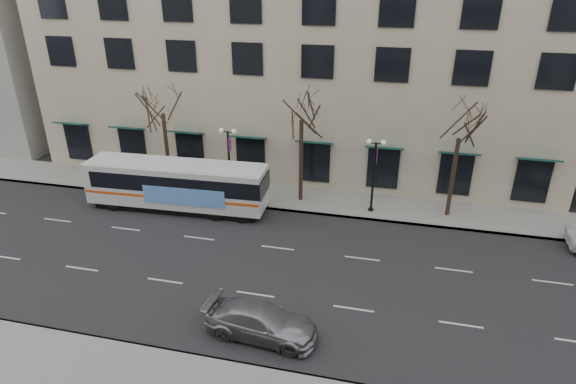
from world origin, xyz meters
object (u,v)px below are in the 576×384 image
(lamp_post_left, at_px, (229,160))
(lamp_post_right, at_px, (374,172))
(tree_far_right, at_px, (461,124))
(tree_far_left, at_px, (161,100))
(tree_far_mid, at_px, (302,106))
(city_bus, at_px, (178,184))
(silver_car, at_px, (261,322))

(lamp_post_left, bearing_deg, lamp_post_right, 0.00)
(tree_far_right, relative_size, lamp_post_right, 1.55)
(lamp_post_left, bearing_deg, tree_far_left, 173.17)
(tree_far_right, bearing_deg, tree_far_mid, 180.00)
(lamp_post_right, distance_m, city_bus, 13.14)
(lamp_post_right, bearing_deg, tree_far_left, 177.71)
(tree_far_left, distance_m, city_bus, 6.11)
(tree_far_mid, distance_m, city_bus, 9.83)
(silver_car, bearing_deg, lamp_post_right, -11.11)
(tree_far_right, relative_size, lamp_post_left, 1.55)
(tree_far_right, height_order, city_bus, tree_far_right)
(tree_far_right, height_order, lamp_post_left, tree_far_right)
(lamp_post_right, xyz_separation_m, city_bus, (-12.87, -2.40, -1.12))
(tree_far_right, relative_size, city_bus, 0.65)
(lamp_post_right, xyz_separation_m, silver_car, (-3.85, -13.28, -2.20))
(tree_far_mid, distance_m, lamp_post_right, 6.41)
(tree_far_left, relative_size, tree_far_mid, 0.98)
(tree_far_left, relative_size, city_bus, 0.67)
(tree_far_mid, bearing_deg, lamp_post_right, -6.83)
(city_bus, xyz_separation_m, silver_car, (9.02, -10.88, -1.08))
(tree_far_left, height_order, tree_far_right, tree_far_left)
(silver_car, bearing_deg, city_bus, 44.71)
(tree_far_right, xyz_separation_m, lamp_post_right, (-4.99, -0.60, -3.48))
(tree_far_mid, bearing_deg, tree_far_left, -180.00)
(lamp_post_right, bearing_deg, tree_far_mid, 173.17)
(tree_far_mid, height_order, lamp_post_right, tree_far_mid)
(lamp_post_right, relative_size, city_bus, 0.42)
(tree_far_right, distance_m, lamp_post_left, 15.40)
(tree_far_right, bearing_deg, lamp_post_right, -173.15)
(tree_far_right, xyz_separation_m, lamp_post_left, (-14.99, -0.60, -3.48))
(tree_far_mid, distance_m, tree_far_right, 10.01)
(tree_far_left, bearing_deg, silver_car, -51.22)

